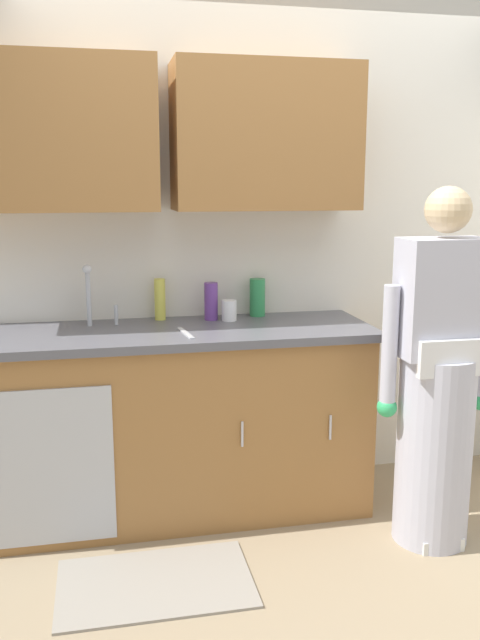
# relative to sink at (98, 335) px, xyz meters

# --- Properties ---
(ground_plane) EXTENTS (9.00, 9.00, 0.00)m
(ground_plane) POSITION_rel_sink_xyz_m (0.90, -0.71, -0.93)
(ground_plane) COLOR #998466
(kitchen_wall_with_uppers) EXTENTS (4.80, 0.44, 2.70)m
(kitchen_wall_with_uppers) POSITION_rel_sink_xyz_m (0.76, 0.29, 0.55)
(kitchen_wall_with_uppers) COLOR silver
(kitchen_wall_with_uppers) RESTS_ON ground
(counter_cabinet) EXTENTS (1.90, 0.62, 0.90)m
(counter_cabinet) POSITION_rel_sink_xyz_m (0.34, -0.01, -0.48)
(counter_cabinet) COLOR #9E6B38
(counter_cabinet) RESTS_ON ground
(countertop) EXTENTS (1.96, 0.66, 0.04)m
(countertop) POSITION_rel_sink_xyz_m (0.35, -0.01, -0.01)
(countertop) COLOR #595960
(countertop) RESTS_ON counter_cabinet
(sink) EXTENTS (0.50, 0.36, 0.35)m
(sink) POSITION_rel_sink_xyz_m (0.00, 0.00, 0.00)
(sink) COLOR #B7BABF
(sink) RESTS_ON counter_cabinet
(person_at_sink) EXTENTS (0.55, 0.34, 1.62)m
(person_at_sink) POSITION_rel_sink_xyz_m (1.48, -0.54, -0.23)
(person_at_sink) COLOR white
(person_at_sink) RESTS_ON ground
(floor_mat) EXTENTS (0.80, 0.50, 0.01)m
(floor_mat) POSITION_rel_sink_xyz_m (0.19, -0.66, -0.92)
(floor_mat) COLOR gray
(floor_mat) RESTS_ON ground
(bottle_cleaner_spray) EXTENTS (0.06, 0.06, 0.21)m
(bottle_cleaner_spray) POSITION_rel_sink_xyz_m (0.32, 0.23, 0.12)
(bottle_cleaner_spray) COLOR #D8D14C
(bottle_cleaner_spray) RESTS_ON countertop
(bottle_dish_liquid) EXTENTS (0.08, 0.08, 0.20)m
(bottle_dish_liquid) POSITION_rel_sink_xyz_m (0.83, 0.23, 0.11)
(bottle_dish_liquid) COLOR #2D8C4C
(bottle_dish_liquid) RESTS_ON countertop
(bottle_water_tall) EXTENTS (0.07, 0.07, 0.19)m
(bottle_water_tall) POSITION_rel_sink_xyz_m (0.57, 0.17, 0.11)
(bottle_water_tall) COLOR #66388C
(bottle_water_tall) RESTS_ON countertop
(cup_by_sink) EXTENTS (0.08, 0.08, 0.11)m
(cup_by_sink) POSITION_rel_sink_xyz_m (0.66, 0.13, 0.07)
(cup_by_sink) COLOR white
(cup_by_sink) RESTS_ON countertop
(knife_on_counter) EXTENTS (0.05, 0.24, 0.01)m
(knife_on_counter) POSITION_rel_sink_xyz_m (0.40, -0.13, 0.02)
(knife_on_counter) COLOR silver
(knife_on_counter) RESTS_ON countertop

